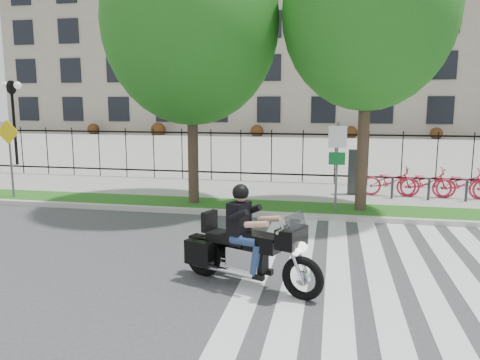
# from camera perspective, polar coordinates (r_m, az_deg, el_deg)

# --- Properties ---
(ground) EXTENTS (120.00, 120.00, 0.00)m
(ground) POSITION_cam_1_polar(r_m,az_deg,el_deg) (9.82, -10.62, -9.67)
(ground) COLOR #39393C
(ground) RESTS_ON ground
(curb) EXTENTS (60.00, 0.20, 0.15)m
(curb) POSITION_cam_1_polar(r_m,az_deg,el_deg) (13.53, -4.14, -3.87)
(curb) COLOR #B7B5AD
(curb) RESTS_ON ground
(grass_verge) EXTENTS (60.00, 1.50, 0.15)m
(grass_verge) POSITION_cam_1_polar(r_m,az_deg,el_deg) (14.33, -3.23, -3.10)
(grass_verge) COLOR #205214
(grass_verge) RESTS_ON ground
(sidewalk) EXTENTS (60.00, 3.50, 0.15)m
(sidewalk) POSITION_cam_1_polar(r_m,az_deg,el_deg) (16.71, -1.07, -1.27)
(sidewalk) COLOR gray
(sidewalk) RESTS_ON ground
(plaza) EXTENTS (80.00, 34.00, 0.10)m
(plaza) POSITION_cam_1_polar(r_m,az_deg,el_deg) (33.91, 5.35, 4.13)
(plaza) COLOR gray
(plaza) RESTS_ON ground
(crosswalk_stripes) EXTENTS (5.70, 8.00, 0.01)m
(crosswalk_stripes) POSITION_cam_1_polar(r_m,az_deg,el_deg) (9.24, 18.97, -11.24)
(crosswalk_stripes) COLOR silver
(crosswalk_stripes) RESTS_ON ground
(iron_fence) EXTENTS (30.00, 0.06, 2.00)m
(iron_fence) POSITION_cam_1_polar(r_m,az_deg,el_deg) (18.24, 0.11, 3.05)
(iron_fence) COLOR black
(iron_fence) RESTS_ON sidewalk
(office_building) EXTENTS (60.00, 21.90, 20.15)m
(office_building) POSITION_cam_1_polar(r_m,az_deg,el_deg) (54.04, 7.87, 16.60)
(office_building) COLOR gray
(office_building) RESTS_ON ground
(lamp_post_left) EXTENTS (1.06, 0.70, 4.25)m
(lamp_post_left) POSITION_cam_1_polar(r_m,az_deg,el_deg) (25.79, -25.99, 8.57)
(lamp_post_left) COLOR black
(lamp_post_left) RESTS_ON ground
(street_tree_1) EXTENTS (5.15, 5.15, 8.28)m
(street_tree_1) POSITION_cam_1_polar(r_m,az_deg,el_deg) (14.34, -6.00, 18.53)
(street_tree_1) COLOR #32251B
(street_tree_1) RESTS_ON grass_verge
(street_tree_2) EXTENTS (4.69, 4.69, 8.18)m
(street_tree_2) POSITION_cam_1_polar(r_m,az_deg,el_deg) (13.77, 15.42, 19.32)
(street_tree_2) COLOR #32251B
(street_tree_2) RESTS_ON grass_verge
(bike_share_station) EXTENTS (7.79, 0.86, 1.50)m
(bike_share_station) POSITION_cam_1_polar(r_m,az_deg,el_deg) (16.61, 27.09, -0.42)
(bike_share_station) COLOR #2D2D33
(bike_share_station) RESTS_ON sidewalk
(sign_pole_regulatory) EXTENTS (0.50, 0.09, 2.50)m
(sign_pole_regulatory) POSITION_cam_1_polar(r_m,az_deg,el_deg) (13.24, 11.74, 2.98)
(sign_pole_regulatory) COLOR #59595B
(sign_pole_regulatory) RESTS_ON grass_verge
(sign_pole_warning) EXTENTS (0.78, 0.09, 2.49)m
(sign_pole_warning) POSITION_cam_1_polar(r_m,az_deg,el_deg) (16.70, -26.28, 3.52)
(sign_pole_warning) COLOR #59595B
(sign_pole_warning) RESTS_ON grass_verge
(motorcycle_rider) EXTENTS (2.67, 1.44, 2.17)m
(motorcycle_rider) POSITION_cam_1_polar(r_m,az_deg,el_deg) (8.19, 1.00, -8.09)
(motorcycle_rider) COLOR black
(motorcycle_rider) RESTS_ON ground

